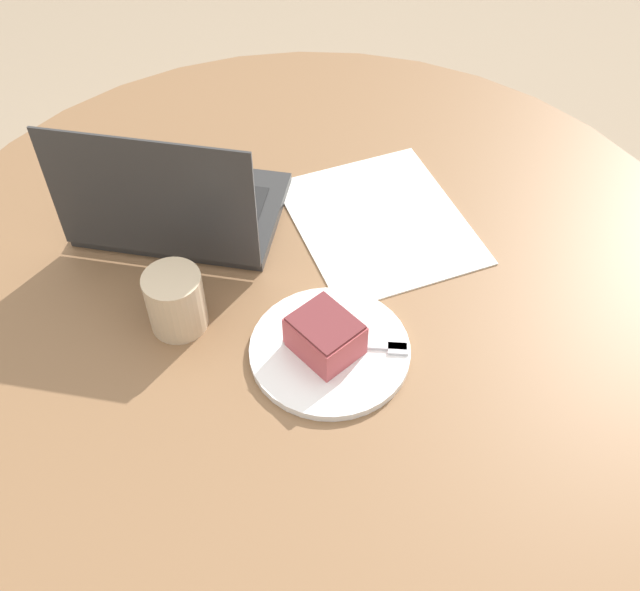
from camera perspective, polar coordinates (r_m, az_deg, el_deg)
The scene contains 8 objects.
ground_plane at distance 1.76m, azimuth -0.46°, elevation -15.44°, with size 12.00×12.00×0.00m, color gray.
dining_table at distance 1.24m, azimuth -0.62°, elevation -3.05°, with size 1.29×1.29×0.75m.
paper_document at distance 1.22m, azimuth 4.58°, elevation 5.65°, with size 0.32×0.28×0.00m.
plate at distance 1.04m, azimuth 0.75°, elevation -4.19°, with size 0.22×0.22×0.01m.
cake_slice at distance 1.01m, azimuth 0.38°, elevation -3.06°, with size 0.11×0.10×0.06m.
fork at distance 1.04m, azimuth 3.00°, elevation -3.76°, with size 0.10×0.16×0.00m.
coffee_glass at distance 1.06m, azimuth -10.93°, elevation -0.46°, with size 0.08×0.08×0.09m.
laptop at distance 1.21m, azimuth -10.84°, elevation 6.71°, with size 0.36×0.38×0.23m.
Camera 1 is at (-0.70, 0.32, 1.59)m, focal length 42.00 mm.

